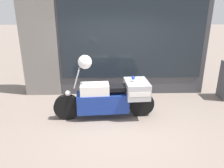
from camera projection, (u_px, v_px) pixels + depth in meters
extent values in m
plane|color=gray|center=(118.00, 122.00, 5.24)|extent=(60.00, 60.00, 0.00)
cube|color=#424247|center=(115.00, 30.00, 6.47)|extent=(5.54, 0.40, 3.94)
cube|color=gray|center=(40.00, 30.00, 6.44)|extent=(1.07, 0.55, 3.94)
cube|color=#1E262D|center=(133.00, 29.00, 6.26)|extent=(4.24, 0.02, 2.94)
cube|color=slate|center=(129.00, 83.00, 7.06)|extent=(4.02, 0.30, 0.55)
cube|color=silver|center=(129.00, 52.00, 6.85)|extent=(4.02, 0.02, 1.49)
cube|color=beige|center=(131.00, 28.00, 6.47)|extent=(4.02, 0.30, 0.03)
cube|color=navy|center=(88.00, 27.00, 6.43)|extent=(0.18, 0.04, 0.05)
cube|color=#B7B2A8|center=(131.00, 27.00, 6.46)|extent=(0.18, 0.04, 0.05)
cube|color=black|center=(172.00, 26.00, 6.49)|extent=(0.18, 0.04, 0.05)
cube|color=yellow|center=(85.00, 72.00, 6.82)|extent=(0.19, 0.04, 0.27)
cube|color=#2866B7|center=(115.00, 72.00, 6.85)|extent=(0.19, 0.03, 0.27)
cube|color=#2D8E42|center=(144.00, 72.00, 6.87)|extent=(0.19, 0.04, 0.27)
cube|color=red|center=(173.00, 71.00, 6.89)|extent=(0.19, 0.02, 0.27)
cylinder|color=black|center=(67.00, 107.00, 5.29)|extent=(0.64, 0.18, 0.63)
cylinder|color=black|center=(141.00, 104.00, 5.46)|extent=(0.64, 0.18, 0.63)
cube|color=navy|center=(103.00, 102.00, 5.34)|extent=(1.28, 0.55, 0.47)
cube|color=white|center=(95.00, 90.00, 5.21)|extent=(0.71, 0.46, 0.27)
cube|color=black|center=(114.00, 88.00, 5.25)|extent=(0.75, 0.40, 0.10)
cube|color=#B7B7BC|center=(137.00, 89.00, 5.31)|extent=(0.60, 0.79, 0.38)
cube|color=white|center=(137.00, 89.00, 5.31)|extent=(0.54, 0.80, 0.11)
cube|color=#B2BCC6|center=(77.00, 78.00, 5.07)|extent=(0.18, 0.33, 0.42)
sphere|color=white|center=(68.00, 93.00, 5.18)|extent=(0.14, 0.14, 0.14)
sphere|color=blue|center=(133.00, 78.00, 5.21)|extent=(0.09, 0.09, 0.09)
sphere|color=white|center=(85.00, 62.00, 4.97)|extent=(0.32, 0.32, 0.32)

